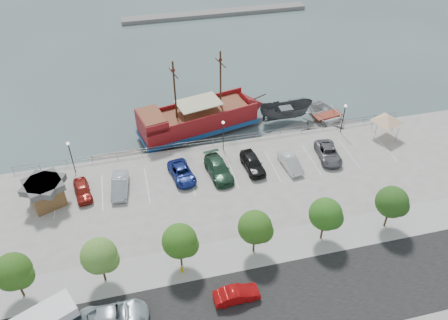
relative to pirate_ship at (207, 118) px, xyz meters
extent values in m
plane|color=#435355|center=(0.76, -12.77, -1.94)|extent=(160.00, 160.00, 0.00)
cube|color=black|center=(0.76, -28.77, -0.93)|extent=(100.00, 8.00, 0.04)
cube|color=#9C9C9C|center=(0.76, -22.77, -0.93)|extent=(100.00, 4.00, 0.05)
cylinder|color=slate|center=(0.76, -4.97, 0.01)|extent=(50.00, 0.06, 0.06)
cylinder|color=slate|center=(0.76, -4.97, -0.39)|extent=(50.00, 0.06, 0.06)
cube|color=gray|center=(10.76, 42.23, -1.54)|extent=(40.00, 3.00, 0.80)
cube|color=maroon|center=(-1.29, -0.29, -0.09)|extent=(16.29, 8.21, 2.53)
cube|color=navy|center=(-1.29, -0.29, -0.92)|extent=(16.64, 8.56, 0.58)
cone|color=maroon|center=(7.07, 1.61, -0.09)|extent=(4.08, 5.26, 4.68)
cube|color=maroon|center=(-7.47, -1.70, 1.86)|extent=(3.93, 5.40, 1.36)
cube|color=brown|center=(-7.47, -1.70, 2.59)|extent=(3.66, 4.98, 0.12)
cube|color=brown|center=(-0.82, -0.19, 1.23)|extent=(13.31, 6.99, 0.15)
cube|color=maroon|center=(-1.81, 1.99, 1.52)|extent=(15.25, 3.65, 0.68)
cube|color=maroon|center=(-0.78, -2.58, 1.52)|extent=(15.25, 3.65, 0.68)
cylinder|color=#382111|center=(2.03, 0.46, 5.17)|extent=(0.28, 0.28, 7.99)
cylinder|color=#382111|center=(-4.15, -0.94, 5.17)|extent=(0.28, 0.28, 7.99)
cylinder|color=#382111|center=(2.03, 0.46, 7.61)|extent=(0.78, 2.88, 0.14)
cylinder|color=#382111|center=(-4.15, -0.94, 7.61)|extent=(0.78, 2.88, 0.14)
cube|color=beige|center=(-1.10, -0.25, 2.64)|extent=(6.34, 4.87, 0.12)
cylinder|color=#382111|center=(7.74, 1.76, 1.08)|extent=(2.40, 0.69, 0.58)
imported|color=#3F4143|center=(11.06, -0.60, -0.50)|extent=(7.64, 3.35, 2.88)
imported|color=silver|center=(16.80, -2.09, -1.18)|extent=(6.45, 8.18, 1.53)
cube|color=#67625B|center=(-12.60, -3.57, -1.77)|extent=(6.24, 2.02, 0.35)
cube|color=gray|center=(10.25, -3.57, -1.74)|extent=(7.25, 4.27, 0.40)
cube|color=slate|center=(17.53, -3.57, -1.72)|extent=(7.97, 3.99, 0.44)
cube|color=brown|center=(-19.91, -11.03, 0.22)|extent=(4.11, 4.11, 2.32)
cube|color=#505050|center=(-19.91, -11.03, 1.64)|extent=(4.66, 4.66, 0.74)
cylinder|color=slate|center=(21.16, -6.50, 0.19)|extent=(0.09, 0.09, 2.27)
cylinder|color=slate|center=(23.63, -7.55, 0.19)|extent=(0.09, 0.09, 2.27)
cylinder|color=slate|center=(20.11, -8.96, 0.19)|extent=(0.09, 0.09, 2.27)
cylinder|color=slate|center=(22.57, -10.02, 0.19)|extent=(0.09, 0.09, 2.27)
pyramid|color=silver|center=(21.87, -8.26, 2.20)|extent=(5.68, 5.68, 0.93)
imported|color=#A1B0B8|center=(-13.57, -27.26, -0.15)|extent=(5.74, 2.74, 1.58)
imported|color=#B50B0D|center=(-3.20, -27.51, -0.28)|extent=(4.07, 1.52, 1.33)
cylinder|color=#BF9C00|center=(-7.36, -23.57, -0.65)|extent=(0.23, 0.23, 0.58)
sphere|color=#BF9C00|center=(-7.36, -23.57, -0.34)|extent=(0.25, 0.25, 0.25)
cylinder|color=black|center=(-17.24, -6.27, 1.06)|extent=(0.12, 0.12, 4.00)
sphere|color=#FFF2CC|center=(-17.24, -6.27, 3.16)|extent=(0.36, 0.36, 0.36)
cylinder|color=black|center=(0.76, -6.27, 1.06)|extent=(0.12, 0.12, 4.00)
sphere|color=#FFF2CC|center=(0.76, -6.27, 3.16)|extent=(0.36, 0.36, 0.36)
cylinder|color=black|center=(16.76, -6.27, 1.06)|extent=(0.12, 0.12, 4.00)
sphere|color=#FFF2CC|center=(16.76, -6.27, 3.16)|extent=(0.36, 0.36, 0.36)
cylinder|color=#473321|center=(-21.24, -22.77, 0.16)|extent=(0.20, 0.20, 2.20)
sphere|color=#284E15|center=(-21.24, -22.77, 2.46)|extent=(3.20, 3.20, 3.20)
sphere|color=#284E15|center=(-20.64, -23.07, 2.06)|extent=(2.20, 2.20, 2.20)
cylinder|color=#473321|center=(-14.24, -22.77, 0.16)|extent=(0.20, 0.20, 2.20)
sphere|color=#49762B|center=(-14.24, -22.77, 2.46)|extent=(3.20, 3.20, 3.20)
sphere|color=#49762B|center=(-13.64, -23.07, 2.06)|extent=(2.20, 2.20, 2.20)
cylinder|color=#473321|center=(-7.24, -22.77, 0.16)|extent=(0.20, 0.20, 2.20)
sphere|color=#2C5B17|center=(-7.24, -22.77, 2.46)|extent=(3.20, 3.20, 3.20)
sphere|color=#2C5B17|center=(-6.64, -23.07, 2.06)|extent=(2.20, 2.20, 2.20)
cylinder|color=#473321|center=(-0.24, -22.77, 0.16)|extent=(0.20, 0.20, 2.20)
sphere|color=#2B5718|center=(-0.24, -22.77, 2.46)|extent=(3.20, 3.20, 3.20)
sphere|color=#2B5718|center=(0.36, -23.07, 2.06)|extent=(2.20, 2.20, 2.20)
cylinder|color=#473321|center=(6.76, -22.77, 0.16)|extent=(0.20, 0.20, 2.20)
sphere|color=#285A18|center=(6.76, -22.77, 2.46)|extent=(3.20, 3.20, 3.20)
sphere|color=#285A18|center=(7.36, -23.07, 2.06)|extent=(2.20, 2.20, 2.20)
cylinder|color=#473321|center=(13.76, -22.77, 0.16)|extent=(0.20, 0.20, 2.20)
sphere|color=#234A16|center=(13.76, -22.77, 2.46)|extent=(3.20, 3.20, 3.20)
sphere|color=#234A16|center=(14.36, -23.07, 2.06)|extent=(2.20, 2.20, 2.20)
imported|color=maroon|center=(-16.27, -10.71, -0.24)|extent=(2.40, 4.38, 1.41)
imported|color=#B0B7C3|center=(-12.20, -10.84, -0.15)|extent=(2.22, 4.96, 1.58)
imported|color=navy|center=(-5.14, -10.33, -0.25)|extent=(3.12, 5.30, 1.39)
imported|color=#244931|center=(-0.91, -10.81, -0.12)|extent=(2.98, 5.89, 1.64)
imported|color=black|center=(3.27, -10.71, -0.11)|extent=(2.35, 5.02, 1.66)
imported|color=silver|center=(7.70, -11.51, -0.22)|extent=(1.96, 4.55, 1.46)
imported|color=slate|center=(12.84, -10.91, -0.22)|extent=(3.04, 5.44, 1.44)
camera|label=1|loc=(-9.52, -48.81, 32.25)|focal=35.00mm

